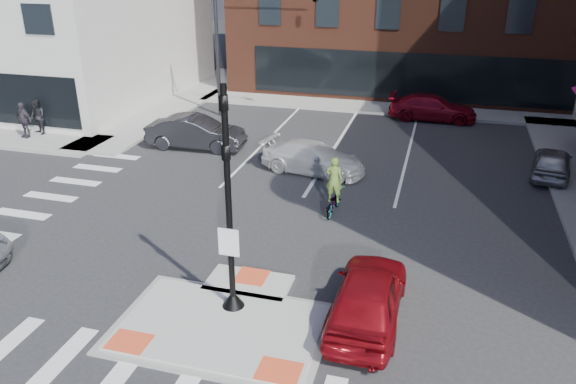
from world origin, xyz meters
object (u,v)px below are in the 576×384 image
(cyclist, at_px, (334,194))
(bg_car_red, at_px, (432,108))
(pedestrian_b, at_px, (23,120))
(white_pickup, at_px, (313,158))
(pedestrian_a, at_px, (37,117))
(bg_car_dark, at_px, (196,132))
(red_sedan, at_px, (368,296))
(bg_car_silver, at_px, (552,162))

(cyclist, bearing_deg, bg_car_red, -99.06)
(cyclist, xyz_separation_m, pedestrian_b, (-16.54, 4.10, 0.31))
(white_pickup, xyz_separation_m, cyclist, (1.64, -3.75, 0.07))
(pedestrian_a, bearing_deg, bg_car_dark, 32.87)
(red_sedan, height_order, cyclist, cyclist)
(bg_car_silver, relative_size, cyclist, 1.71)
(bg_car_dark, height_order, bg_car_red, bg_car_dark)
(white_pickup, xyz_separation_m, bg_car_dark, (-6.16, 1.57, 0.12))
(white_pickup, distance_m, pedestrian_b, 14.90)
(white_pickup, relative_size, bg_car_silver, 1.22)
(cyclist, height_order, pedestrian_b, cyclist)
(bg_car_dark, relative_size, pedestrian_b, 2.62)
(bg_car_silver, bearing_deg, pedestrian_b, 13.94)
(pedestrian_a, bearing_deg, cyclist, 12.63)
(bg_car_dark, bearing_deg, bg_car_silver, -90.67)
(bg_car_silver, height_order, pedestrian_b, pedestrian_b)
(bg_car_dark, distance_m, pedestrian_a, 8.44)
(cyclist, distance_m, pedestrian_b, 17.04)
(bg_car_dark, xyz_separation_m, pedestrian_a, (-8.41, -0.59, 0.27))
(white_pickup, height_order, pedestrian_a, pedestrian_a)
(cyclist, bearing_deg, white_pickup, -63.12)
(bg_car_red, distance_m, pedestrian_a, 20.98)
(bg_car_red, distance_m, pedestrian_b, 21.53)
(bg_car_dark, height_order, bg_car_silver, bg_car_dark)
(bg_car_silver, bearing_deg, white_pickup, 22.52)
(bg_car_dark, bearing_deg, pedestrian_b, 94.81)
(white_pickup, distance_m, pedestrian_a, 14.61)
(bg_car_red, xyz_separation_m, cyclist, (-2.90, -13.35, 0.03))
(pedestrian_b, bearing_deg, red_sedan, -17.34)
(pedestrian_b, bearing_deg, bg_car_dark, 19.25)
(bg_car_silver, relative_size, pedestrian_b, 2.07)
(cyclist, height_order, pedestrian_a, cyclist)
(bg_car_silver, bearing_deg, bg_car_red, -45.07)
(bg_car_silver, distance_m, cyclist, 10.10)
(bg_car_dark, relative_size, bg_car_silver, 1.27)
(bg_car_red, height_order, pedestrian_a, pedestrian_a)
(red_sedan, height_order, bg_car_silver, red_sedan)
(red_sedan, xyz_separation_m, bg_car_red, (0.78, 19.45, -0.05))
(white_pickup, height_order, pedestrian_b, pedestrian_b)
(bg_car_red, bearing_deg, bg_car_dark, 126.67)
(bg_car_silver, xyz_separation_m, pedestrian_b, (-24.66, -1.90, 0.41))
(red_sedan, xyz_separation_m, bg_car_dark, (-9.93, 11.42, 0.03))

